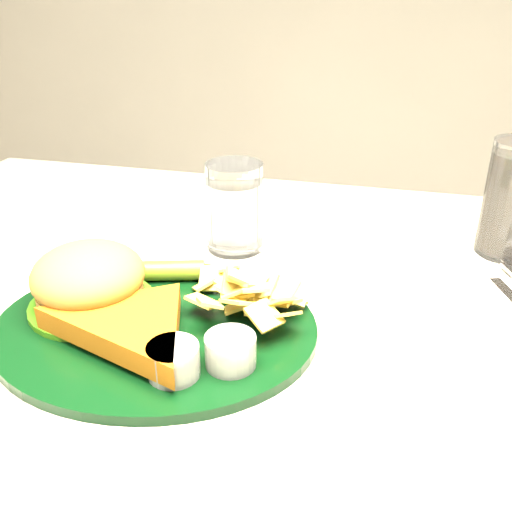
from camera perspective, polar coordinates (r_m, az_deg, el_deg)
The scene contains 4 objects.
dinner_plate at distance 0.57m, azimuth -10.23°, elevation -4.38°, with size 0.32×0.27×0.07m, color black, non-canonical shape.
water_glass at distance 0.72m, azimuth -2.15°, elevation 4.91°, with size 0.07×0.07×0.11m, color white.
spoon at distance 0.66m, azimuth -21.04°, elevation -4.58°, with size 0.04×0.14×0.01m, color silver, non-canonical shape.
wrapped_straw at distance 0.73m, azimuth 1.01°, elevation 0.54°, with size 0.17×0.06×0.01m, color white, non-canonical shape.
Camera 1 is at (0.13, -0.52, 1.08)m, focal length 40.00 mm.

